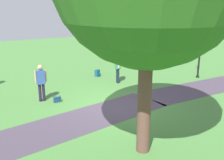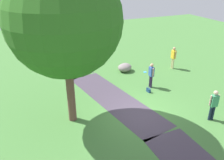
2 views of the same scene
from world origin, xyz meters
The scene contains 11 objects.
ground_plane centered at (0.00, 0.00, 0.00)m, with size 48.00×48.00×0.00m, color #487F3B.
footpath_segment_mid centered at (1.93, 0.56, 0.00)m, with size 8.25×3.54×0.01m.
footpath_segment_far centered at (9.59, 2.75, 0.00)m, with size 8.22×4.90×0.01m.
large_shade_tree centered at (0.87, 3.39, 5.08)m, with size 5.08×5.08×7.63m.
lawn_boulder centered at (5.50, -1.93, 0.30)m, with size 1.30×1.39×0.61m.
woman_with_handbag centered at (2.40, -2.28, 0.97)m, with size 0.52×0.27×1.67m.
man_near_boulder centered at (4.50, -5.61, 1.01)m, with size 0.52×0.25×1.74m.
passerby_on_path centered at (-2.02, -3.15, 0.98)m, with size 0.31×0.51×1.69m.
handbag_on_grass centered at (1.86, -1.81, 0.14)m, with size 0.33×0.30×0.31m.
backpack_by_boulder centered at (5.99, -2.18, 0.19)m, with size 0.31×0.30×0.40m.
frisbee_on_grass centered at (4.68, -3.25, 0.01)m, with size 0.28×0.28×0.02m.
Camera 2 is at (-9.08, 5.51, 7.00)m, focal length 36.94 mm.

